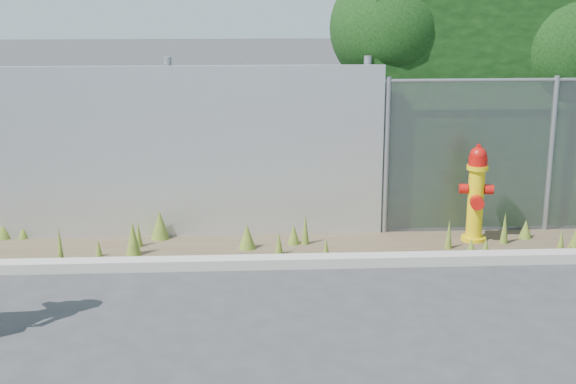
# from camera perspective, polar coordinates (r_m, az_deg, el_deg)

# --- Properties ---
(ground) EXTENTS (80.00, 80.00, 0.00)m
(ground) POSITION_cam_1_polar(r_m,az_deg,el_deg) (7.69, 2.85, -9.88)
(ground) COLOR #333335
(ground) RESTS_ON ground
(curb) EXTENTS (16.00, 0.22, 0.12)m
(curb) POSITION_cam_1_polar(r_m,az_deg,el_deg) (9.33, 1.71, -4.94)
(curb) COLOR #A9A299
(curb) RESTS_ON ground
(weed_strip) EXTENTS (16.00, 1.30, 0.54)m
(weed_strip) POSITION_cam_1_polar(r_m,az_deg,el_deg) (9.91, 4.02, -3.41)
(weed_strip) COLOR #4A3B2A
(weed_strip) RESTS_ON ground
(corrugated_fence) EXTENTS (8.50, 0.21, 2.30)m
(corrugated_fence) POSITION_cam_1_polar(r_m,az_deg,el_deg) (10.47, -16.84, 2.55)
(corrugated_fence) COLOR silver
(corrugated_fence) RESTS_ON ground
(fire_hydrant) EXTENTS (0.42, 0.38, 1.26)m
(fire_hydrant) POSITION_cam_1_polar(r_m,az_deg,el_deg) (10.29, 13.23, -0.22)
(fire_hydrant) COLOR yellow
(fire_hydrant) RESTS_ON ground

